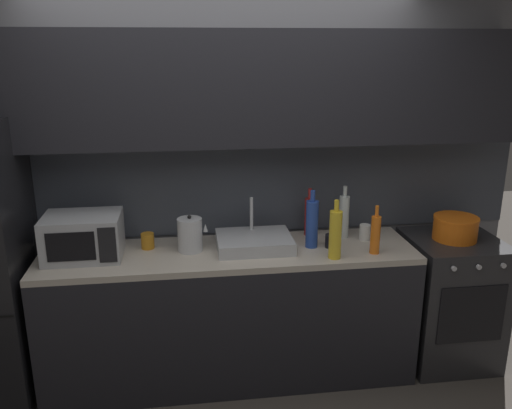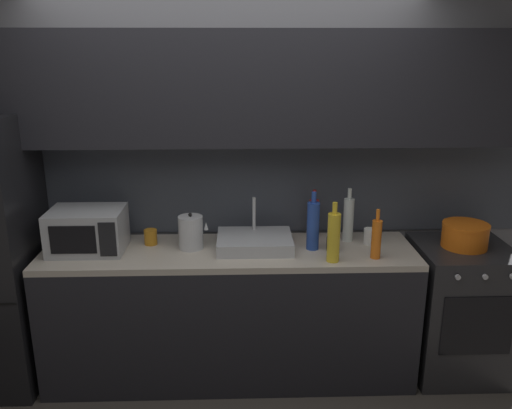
# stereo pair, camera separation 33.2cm
# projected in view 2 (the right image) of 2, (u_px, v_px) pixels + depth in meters

# --- Properties ---
(back_wall) EXTENTS (4.12, 0.44, 2.50)m
(back_wall) POSITION_uv_depth(u_px,v_px,m) (228.00, 141.00, 3.50)
(back_wall) COLOR slate
(back_wall) RESTS_ON ground
(counter_run) EXTENTS (2.38, 0.60, 0.90)m
(counter_run) POSITION_uv_depth(u_px,v_px,m) (230.00, 313.00, 3.53)
(counter_run) COLOR black
(counter_run) RESTS_ON ground
(oven_range) EXTENTS (0.60, 0.62, 0.90)m
(oven_range) POSITION_uv_depth(u_px,v_px,m) (458.00, 309.00, 3.58)
(oven_range) COLOR #232326
(oven_range) RESTS_ON ground
(microwave) EXTENTS (0.46, 0.35, 0.27)m
(microwave) POSITION_uv_depth(u_px,v_px,m) (87.00, 230.00, 3.35)
(microwave) COLOR #A8AAAF
(microwave) RESTS_ON counter_run
(sink_basin) EXTENTS (0.48, 0.38, 0.30)m
(sink_basin) POSITION_uv_depth(u_px,v_px,m) (255.00, 242.00, 3.42)
(sink_basin) COLOR #ADAFB5
(sink_basin) RESTS_ON counter_run
(kettle) EXTENTS (0.19, 0.16, 0.24)m
(kettle) POSITION_uv_depth(u_px,v_px,m) (191.00, 232.00, 3.40)
(kettle) COLOR #B7BABF
(kettle) RESTS_ON counter_run
(wine_bottle_red) EXTENTS (0.07, 0.07, 0.33)m
(wine_bottle_red) POSITION_uv_depth(u_px,v_px,m) (314.00, 218.00, 3.59)
(wine_bottle_red) COLOR #A82323
(wine_bottle_red) RESTS_ON counter_run
(wine_bottle_blue) EXTENTS (0.08, 0.08, 0.38)m
(wine_bottle_blue) POSITION_uv_depth(u_px,v_px,m) (313.00, 225.00, 3.37)
(wine_bottle_blue) COLOR #234299
(wine_bottle_blue) RESTS_ON counter_run
(wine_bottle_clear) EXTENTS (0.07, 0.07, 0.36)m
(wine_bottle_clear) POSITION_uv_depth(u_px,v_px,m) (348.00, 219.00, 3.52)
(wine_bottle_clear) COLOR silver
(wine_bottle_clear) RESTS_ON counter_run
(wine_bottle_yellow) EXTENTS (0.08, 0.08, 0.37)m
(wine_bottle_yellow) POSITION_uv_depth(u_px,v_px,m) (334.00, 237.00, 3.18)
(wine_bottle_yellow) COLOR gold
(wine_bottle_yellow) RESTS_ON counter_run
(wine_bottle_orange) EXTENTS (0.06, 0.06, 0.31)m
(wine_bottle_orange) POSITION_uv_depth(u_px,v_px,m) (376.00, 238.00, 3.23)
(wine_bottle_orange) COLOR orange
(wine_bottle_orange) RESTS_ON counter_run
(mug_amber) EXTENTS (0.08, 0.08, 0.10)m
(mug_amber) POSITION_uv_depth(u_px,v_px,m) (151.00, 237.00, 3.48)
(mug_amber) COLOR #B27019
(mug_amber) RESTS_ON counter_run
(mug_white) EXTENTS (0.07, 0.07, 0.11)m
(mug_white) POSITION_uv_depth(u_px,v_px,m) (369.00, 236.00, 3.48)
(mug_white) COLOR silver
(mug_white) RESTS_ON counter_run
(mug_dark) EXTENTS (0.08, 0.08, 0.09)m
(mug_dark) POSITION_uv_depth(u_px,v_px,m) (333.00, 244.00, 3.38)
(mug_dark) COLOR black
(mug_dark) RESTS_ON counter_run
(cooking_pot) EXTENTS (0.29, 0.29, 0.16)m
(cooking_pot) POSITION_uv_depth(u_px,v_px,m) (465.00, 235.00, 3.43)
(cooking_pot) COLOR orange
(cooking_pot) RESTS_ON oven_range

